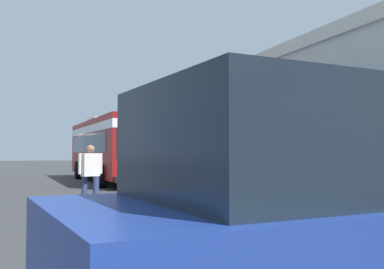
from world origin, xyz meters
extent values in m
plane|color=#38383A|center=(0.00, 8.00, 0.00)|extent=(120.00, 120.00, 0.00)
cube|color=#9E998E|center=(-0.08, 4.19, 0.06)|extent=(33.93, 0.50, 0.12)
cube|color=beige|center=(-0.08, 13.89, 3.13)|extent=(28.28, 10.74, 6.27)
cube|color=beige|center=(-0.08, 13.89, 6.57)|extent=(28.58, 11.04, 0.60)
cube|color=beige|center=(-11.39, 5.60, 1.72)|extent=(0.55, 0.55, 3.45)
cube|color=beige|center=(-5.74, 5.60, 1.72)|extent=(0.55, 0.55, 3.45)
cube|color=beige|center=(-0.08, 5.60, 1.72)|extent=(0.55, 0.55, 3.45)
cube|color=beige|center=(5.57, 5.60, 1.72)|extent=(0.55, 0.55, 3.45)
cube|color=beige|center=(11.23, 5.60, 1.72)|extent=(0.55, 0.55, 3.45)
cube|color=navy|center=(-0.08, 6.92, 3.80)|extent=(28.28, 3.16, 0.82)
cube|color=#19232D|center=(-0.08, 8.56, 1.40)|extent=(23.75, 0.08, 2.40)
cube|color=maroon|center=(2.42, 0.83, 1.73)|extent=(11.09, 2.96, 2.75)
cube|color=white|center=(2.42, 0.83, 2.65)|extent=(11.11, 2.99, 0.36)
cube|color=#19232D|center=(2.12, 0.82, 1.95)|extent=(9.33, 2.93, 0.90)
cube|color=#19232D|center=(7.89, 1.04, 1.85)|extent=(0.14, 2.24, 1.20)
cube|color=black|center=(7.90, 1.04, 2.82)|extent=(0.13, 1.94, 0.28)
cube|color=black|center=(8.02, 1.05, 0.45)|extent=(0.29, 2.45, 0.24)
cube|color=silver|center=(7.90, 1.93, 0.75)|extent=(0.07, 0.24, 0.16)
cube|color=silver|center=(7.97, 0.15, 0.75)|extent=(0.07, 0.24, 0.16)
cube|color=silver|center=(0.92, 0.78, 3.22)|extent=(2.47, 1.87, 0.24)
cylinder|color=black|center=(6.00, 2.25, 0.50)|extent=(1.00, 0.30, 1.00)
cylinder|color=black|center=(6.10, -0.30, 0.50)|extent=(1.00, 0.30, 1.00)
cylinder|color=black|center=(-0.70, 1.99, 0.50)|extent=(1.00, 0.30, 1.00)
cylinder|color=black|center=(-0.61, -0.56, 0.50)|extent=(1.00, 0.30, 1.00)
cube|color=navy|center=(22.29, -0.93, 0.75)|extent=(2.44, 4.98, 0.84)
cube|color=#19232D|center=(22.30, -1.03, 1.57)|extent=(2.05, 3.43, 0.80)
cylinder|color=navy|center=(12.74, -1.57, 0.42)|extent=(0.16, 0.16, 0.85)
cylinder|color=navy|center=(12.52, -1.85, 0.42)|extent=(0.16, 0.16, 0.85)
cube|color=silver|center=(12.63, -1.71, 1.16)|extent=(0.39, 0.54, 0.63)
sphere|color=#8C664C|center=(12.63, -1.71, 1.59)|extent=(0.23, 0.23, 0.23)
cylinder|color=silver|center=(12.56, -1.41, 1.19)|extent=(0.09, 0.09, 0.57)
cylinder|color=silver|center=(12.69, -2.00, 1.19)|extent=(0.09, 0.09, 0.57)
cube|color=#4C4742|center=(-7.56, 5.75, 0.27)|extent=(0.89, 0.89, 0.55)
cylinder|color=#332319|center=(-7.56, 5.75, 0.56)|extent=(0.76, 0.76, 0.02)
cylinder|color=brown|center=(-7.56, 5.75, 1.49)|extent=(0.16, 0.16, 1.89)
ellipsoid|color=#1E6028|center=(-7.13, 5.87, 2.63)|extent=(0.91, 0.44, 0.18)
ellipsoid|color=#1E6028|center=(-7.54, 6.21, 2.56)|extent=(0.24, 0.92, 0.18)
ellipsoid|color=#1E6028|center=(-7.97, 5.98, 2.68)|extent=(0.93, 0.64, 0.18)
ellipsoid|color=#1E6028|center=(-7.91, 5.51, 2.67)|extent=(0.82, 0.67, 0.14)
ellipsoid|color=#1E6028|center=(-7.40, 5.42, 2.62)|extent=(0.51, 0.75, 0.15)
camera|label=1|loc=(25.18, -3.44, 1.51)|focal=41.80mm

